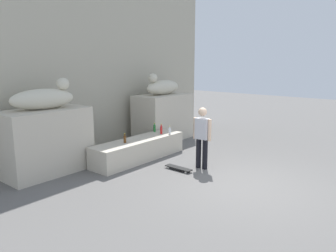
{
  "coord_description": "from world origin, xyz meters",
  "views": [
    {
      "loc": [
        -6.7,
        -3.22,
        2.89
      ],
      "look_at": [
        0.2,
        2.41,
        1.1
      ],
      "focal_mm": 35.03,
      "sensor_mm": 36.0,
      "label": 1
    }
  ],
  "objects_px": {
    "statue_reclining_right": "(162,87)",
    "skater": "(202,135)",
    "bottle_red": "(161,130)",
    "skateboard": "(178,168)",
    "statue_reclining_left": "(44,98)",
    "bottle_green": "(155,128)",
    "bottle_clear": "(170,131)",
    "bottle_brown": "(125,139)"
  },
  "relations": [
    {
      "from": "skateboard",
      "to": "bottle_green",
      "type": "height_order",
      "value": "bottle_green"
    },
    {
      "from": "statue_reclining_left",
      "to": "bottle_brown",
      "type": "height_order",
      "value": "statue_reclining_left"
    },
    {
      "from": "bottle_clear",
      "to": "bottle_red",
      "type": "distance_m",
      "value": 0.27
    },
    {
      "from": "skater",
      "to": "bottle_clear",
      "type": "height_order",
      "value": "skater"
    },
    {
      "from": "skateboard",
      "to": "bottle_brown",
      "type": "bearing_deg",
      "value": 20.42
    },
    {
      "from": "bottle_brown",
      "to": "skater",
      "type": "bearing_deg",
      "value": -60.55
    },
    {
      "from": "statue_reclining_left",
      "to": "bottle_clear",
      "type": "xyz_separation_m",
      "value": [
        3.39,
        -1.34,
        -1.23
      ]
    },
    {
      "from": "statue_reclining_left",
      "to": "bottle_red",
      "type": "bearing_deg",
      "value": -8.42
    },
    {
      "from": "bottle_clear",
      "to": "bottle_red",
      "type": "bearing_deg",
      "value": 121.42
    },
    {
      "from": "skater",
      "to": "skateboard",
      "type": "height_order",
      "value": "skater"
    },
    {
      "from": "statue_reclining_left",
      "to": "skater",
      "type": "bearing_deg",
      "value": -35.69
    },
    {
      "from": "bottle_clear",
      "to": "bottle_green",
      "type": "xyz_separation_m",
      "value": [
        -0.04,
        0.59,
        0.01
      ]
    },
    {
      "from": "statue_reclining_left",
      "to": "bottle_green",
      "type": "xyz_separation_m",
      "value": [
        3.34,
        -0.74,
        -1.22
      ]
    },
    {
      "from": "statue_reclining_left",
      "to": "statue_reclining_right",
      "type": "xyz_separation_m",
      "value": [
        4.63,
        0.01,
        0.0
      ]
    },
    {
      "from": "bottle_clear",
      "to": "bottle_brown",
      "type": "height_order",
      "value": "same"
    },
    {
      "from": "statue_reclining_right",
      "to": "bottle_clear",
      "type": "bearing_deg",
      "value": 47.65
    },
    {
      "from": "statue_reclining_right",
      "to": "skater",
      "type": "xyz_separation_m",
      "value": [
        -1.82,
        -2.93,
        -1.04
      ]
    },
    {
      "from": "bottle_red",
      "to": "bottle_green",
      "type": "height_order",
      "value": "bottle_red"
    },
    {
      "from": "bottle_clear",
      "to": "skater",
      "type": "bearing_deg",
      "value": -110.03
    },
    {
      "from": "skater",
      "to": "bottle_clear",
      "type": "bearing_deg",
      "value": -23.34
    },
    {
      "from": "statue_reclining_left",
      "to": "bottle_red",
      "type": "relative_size",
      "value": 5.3
    },
    {
      "from": "statue_reclining_left",
      "to": "statue_reclining_right",
      "type": "height_order",
      "value": "same"
    },
    {
      "from": "statue_reclining_right",
      "to": "skater",
      "type": "bearing_deg",
      "value": 58.57
    },
    {
      "from": "statue_reclining_left",
      "to": "bottle_clear",
      "type": "height_order",
      "value": "statue_reclining_left"
    },
    {
      "from": "statue_reclining_left",
      "to": "bottle_clear",
      "type": "relative_size",
      "value": 6.3
    },
    {
      "from": "bottle_red",
      "to": "bottle_brown",
      "type": "height_order",
      "value": "bottle_red"
    },
    {
      "from": "skateboard",
      "to": "bottle_red",
      "type": "height_order",
      "value": "bottle_red"
    },
    {
      "from": "bottle_brown",
      "to": "statue_reclining_left",
      "type": "bearing_deg",
      "value": 149.09
    },
    {
      "from": "bottle_brown",
      "to": "skateboard",
      "type": "bearing_deg",
      "value": -70.81
    },
    {
      "from": "skater",
      "to": "bottle_red",
      "type": "bearing_deg",
      "value": -16.94
    },
    {
      "from": "bottle_red",
      "to": "skateboard",
      "type": "bearing_deg",
      "value": -124.3
    },
    {
      "from": "bottle_red",
      "to": "bottle_green",
      "type": "xyz_separation_m",
      "value": [
        0.1,
        0.37,
        -0.01
      ]
    },
    {
      "from": "skateboard",
      "to": "bottle_green",
      "type": "xyz_separation_m",
      "value": [
        1.07,
        1.8,
        0.67
      ]
    },
    {
      "from": "skater",
      "to": "bottle_clear",
      "type": "distance_m",
      "value": 1.7
    },
    {
      "from": "statue_reclining_right",
      "to": "bottle_red",
      "type": "xyz_separation_m",
      "value": [
        -1.38,
        -1.12,
        -1.21
      ]
    },
    {
      "from": "statue_reclining_right",
      "to": "skateboard",
      "type": "height_order",
      "value": "statue_reclining_right"
    },
    {
      "from": "skater",
      "to": "bottle_brown",
      "type": "xyz_separation_m",
      "value": [
        -1.06,
        1.88,
        -0.19
      ]
    },
    {
      "from": "bottle_red",
      "to": "bottle_brown",
      "type": "distance_m",
      "value": 1.5
    },
    {
      "from": "statue_reclining_left",
      "to": "skateboard",
      "type": "relative_size",
      "value": 2.08
    },
    {
      "from": "skateboard",
      "to": "bottle_red",
      "type": "relative_size",
      "value": 2.54
    },
    {
      "from": "bottle_green",
      "to": "statue_reclining_right",
      "type": "bearing_deg",
      "value": 30.22
    },
    {
      "from": "skater",
      "to": "bottle_green",
      "type": "bearing_deg",
      "value": -17.1
    }
  ]
}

